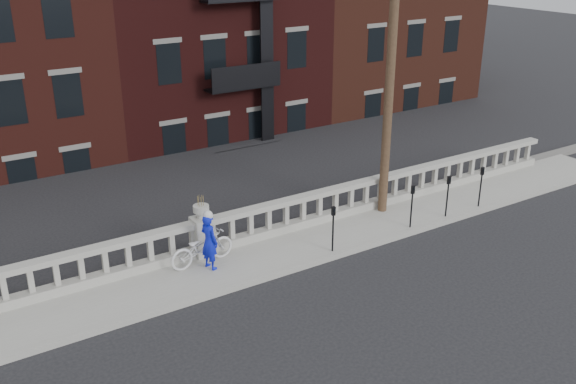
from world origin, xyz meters
The scene contains 12 objects.
ground centered at (0.00, 0.00, 0.00)m, with size 120.00×120.00×0.00m, color black.
sidewalk centered at (0.00, 3.00, 0.07)m, with size 32.00×2.20×0.15m, color #9C9A90.
balustrade centered at (0.00, 3.95, 0.64)m, with size 28.00×0.34×1.03m.
planter_pedestal centered at (0.00, 3.95, 0.83)m, with size 0.55×0.55×1.76m.
lower_level centered at (0.56, 23.04, 2.63)m, with size 80.00×44.00×20.80m.
utility_pole centered at (6.20, 3.60, 5.24)m, with size 1.60×0.28×10.00m.
parking_meter_a centered at (3.15, 2.15, 1.00)m, with size 0.10×0.09×1.36m.
parking_meter_b centered at (6.08, 2.15, 1.00)m, with size 0.10×0.09×1.36m.
parking_meter_c centered at (7.58, 2.15, 1.00)m, with size 0.10×0.09×1.36m.
parking_meter_d centered at (9.08, 2.15, 1.00)m, with size 0.10×0.09×1.36m.
bicycle centered at (-0.27, 3.44, 0.64)m, with size 0.65×1.86×0.98m, color silver.
cyclist centered at (-0.19, 3.12, 0.93)m, with size 0.57×0.37×1.56m, color #0D18C5.
Camera 1 is at (-6.58, -10.80, 8.52)m, focal length 40.00 mm.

